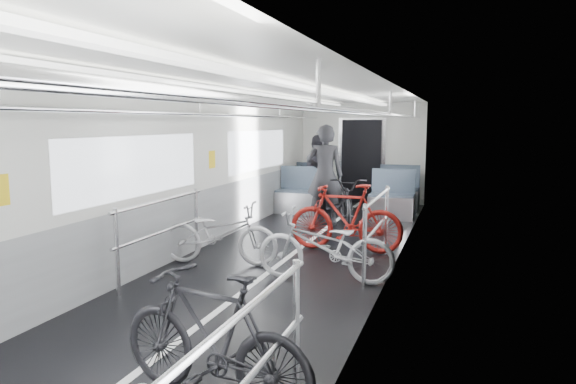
% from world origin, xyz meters
% --- Properties ---
extents(car_shell, '(3.02, 14.01, 2.41)m').
position_xyz_m(car_shell, '(0.00, 1.78, 1.13)').
color(car_shell, black).
rests_on(car_shell, ground).
extents(bike_left_far, '(1.70, 0.81, 0.86)m').
position_xyz_m(bike_left_far, '(-0.78, 0.85, 0.43)').
color(bike_left_far, '#AEAEB3').
rests_on(bike_left_far, floor).
extents(bike_right_near, '(1.65, 0.73, 0.96)m').
position_xyz_m(bike_right_near, '(0.76, -2.36, 0.48)').
color(bike_right_near, black).
rests_on(bike_right_near, floor).
extents(bike_right_mid, '(1.72, 0.71, 0.89)m').
position_xyz_m(bike_right_mid, '(0.79, 0.55, 0.44)').
color(bike_right_mid, silver).
rests_on(bike_right_mid, floor).
extents(bike_right_far, '(1.73, 0.52, 1.03)m').
position_xyz_m(bike_right_far, '(0.70, 2.09, 0.52)').
color(bike_right_far, maroon).
rests_on(bike_right_far, floor).
extents(bike_aisle, '(1.14, 1.93, 0.96)m').
position_xyz_m(bike_aisle, '(0.31, 3.88, 0.48)').
color(bike_aisle, black).
rests_on(bike_aisle, floor).
extents(person_standing, '(0.78, 0.59, 1.90)m').
position_xyz_m(person_standing, '(-0.13, 3.98, 0.95)').
color(person_standing, black).
rests_on(person_standing, floor).
extents(person_seated, '(0.83, 0.66, 1.66)m').
position_xyz_m(person_seated, '(-0.78, 5.76, 0.83)').
color(person_seated, '#29272E').
rests_on(person_seated, floor).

